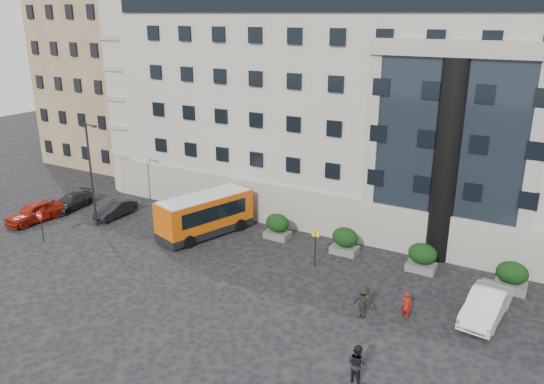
% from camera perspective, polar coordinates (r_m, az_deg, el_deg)
% --- Properties ---
extents(ground, '(120.00, 120.00, 0.00)m').
position_cam_1_polar(ground, '(33.27, -7.89, -9.17)').
color(ground, black).
rests_on(ground, ground).
extents(civic_building, '(44.00, 24.00, 18.00)m').
position_cam_1_polar(civic_building, '(47.18, 14.47, 10.23)').
color(civic_building, '#A7A394').
rests_on(civic_building, ground).
extents(entrance_column, '(1.80, 1.80, 13.00)m').
position_cam_1_polar(entrance_column, '(35.13, 18.30, 2.97)').
color(entrance_column, black).
rests_on(entrance_column, ground).
extents(apartment_near, '(14.00, 14.00, 20.00)m').
position_cam_1_polar(apartment_near, '(60.65, -15.15, 12.88)').
color(apartment_near, '#7E6249').
rests_on(apartment_near, ground).
extents(apartment_far, '(13.00, 13.00, 22.00)m').
position_cam_1_polar(apartment_far, '(76.20, -7.14, 15.17)').
color(apartment_far, brown).
rests_on(apartment_far, ground).
extents(hedge_a, '(1.80, 1.26, 1.84)m').
position_cam_1_polar(hedge_a, '(40.78, -5.81, -2.28)').
color(hedge_a, '#50504E').
rests_on(hedge_a, ground).
extents(hedge_b, '(1.80, 1.26, 1.84)m').
position_cam_1_polar(hedge_b, '(38.18, 0.59, -3.68)').
color(hedge_b, '#50504E').
rests_on(hedge_b, ground).
extents(hedge_c, '(1.80, 1.26, 1.84)m').
position_cam_1_polar(hedge_c, '(36.14, 7.84, -5.19)').
color(hedge_c, '#50504E').
rests_on(hedge_c, ground).
extents(hedge_d, '(1.80, 1.26, 1.84)m').
position_cam_1_polar(hedge_d, '(34.77, 15.85, -6.76)').
color(hedge_d, '#50504E').
rests_on(hedge_d, ground).
extents(hedge_e, '(1.80, 1.26, 1.84)m').
position_cam_1_polar(hedge_e, '(34.14, 24.38, -8.28)').
color(hedge_e, '#50504E').
rests_on(hedge_e, ground).
extents(street_lamp, '(1.16, 0.18, 8.00)m').
position_cam_1_polar(street_lamp, '(41.47, -18.86, 2.15)').
color(street_lamp, '#262628').
rests_on(street_lamp, ground).
extents(bus_stop_sign, '(0.50, 0.08, 2.52)m').
position_cam_1_polar(bus_stop_sign, '(33.77, 4.68, -5.34)').
color(bus_stop_sign, '#262628').
rests_on(bus_stop_sign, ground).
extents(no_entry_sign, '(0.64, 0.16, 2.32)m').
position_cam_1_polar(no_entry_sign, '(40.72, -23.66, -2.77)').
color(no_entry_sign, '#262628').
rests_on(no_entry_sign, ground).
extents(minibus, '(4.55, 7.56, 2.98)m').
position_cam_1_polar(minibus, '(38.88, -7.21, -2.27)').
color(minibus, '#C34E09').
rests_on(minibus, ground).
extents(red_truck, '(2.83, 5.13, 2.63)m').
position_cam_1_polar(red_truck, '(53.82, -11.49, 3.09)').
color(red_truck, '#991E0B').
rests_on(red_truck, ground).
extents(parked_car_a, '(2.21, 4.68, 1.55)m').
position_cam_1_polar(parked_car_a, '(45.21, -24.18, -1.98)').
color(parked_car_a, maroon).
rests_on(parked_car_a, ground).
extents(parked_car_b, '(1.31, 3.74, 1.23)m').
position_cam_1_polar(parked_car_b, '(44.06, -16.46, -1.80)').
color(parked_car_b, black).
rests_on(parked_car_b, ground).
extents(parked_car_c, '(2.19, 4.37, 1.22)m').
position_cam_1_polar(parked_car_c, '(47.03, -20.80, -0.99)').
color(parked_car_c, black).
rests_on(parked_car_c, ground).
extents(parked_car_d, '(2.69, 5.68, 1.57)m').
position_cam_1_polar(parked_car_d, '(49.81, -8.75, 1.32)').
color(parked_car_d, black).
rests_on(parked_car_d, ground).
extents(white_taxi, '(2.19, 5.00, 1.60)m').
position_cam_1_polar(white_taxi, '(30.84, 22.06, -11.16)').
color(white_taxi, silver).
rests_on(white_taxi, ground).
extents(pedestrian_a, '(0.62, 0.44, 1.60)m').
position_cam_1_polar(pedestrian_a, '(29.47, 14.26, -11.74)').
color(pedestrian_a, maroon).
rests_on(pedestrian_a, ground).
extents(pedestrian_b, '(1.09, 0.97, 1.86)m').
position_cam_1_polar(pedestrian_b, '(24.58, 9.11, -17.76)').
color(pedestrian_b, black).
rests_on(pedestrian_b, ground).
extents(pedestrian_c, '(1.26, 0.86, 1.80)m').
position_cam_1_polar(pedestrian_c, '(29.11, 9.78, -11.59)').
color(pedestrian_c, black).
rests_on(pedestrian_c, ground).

